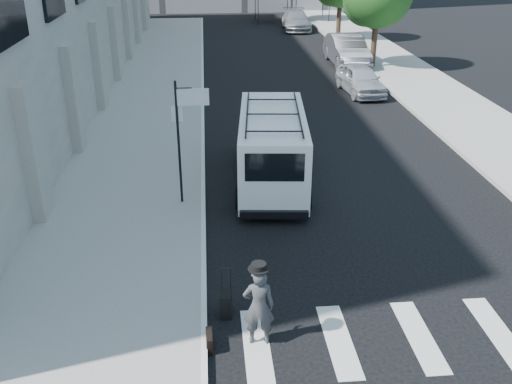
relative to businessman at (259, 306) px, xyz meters
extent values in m
plane|color=black|center=(0.95, 2.89, -0.82)|extent=(120.00, 120.00, 0.00)
cube|color=gray|center=(-3.30, 18.89, -0.75)|extent=(4.50, 48.00, 0.15)
cube|color=gray|center=(9.95, 22.89, -0.75)|extent=(4.00, 56.00, 0.15)
cylinder|color=black|center=(-1.65, 6.09, 1.08)|extent=(0.07, 0.07, 3.50)
cube|color=white|center=(-1.65, 6.11, 1.93)|extent=(0.30, 0.03, 0.42)
cube|color=white|center=(-1.20, 6.09, 2.38)|extent=(0.85, 0.06, 0.45)
cylinder|color=black|center=(8.55, 22.89, 0.58)|extent=(0.32, 0.32, 2.80)
sphere|color=#164215|center=(8.15, 23.49, 2.74)|extent=(2.66, 2.66, 2.66)
cylinder|color=black|center=(8.55, 31.89, 0.58)|extent=(0.32, 0.32, 2.80)
cylinder|color=black|center=(3.55, 39.49, 0.28)|extent=(0.06, 0.06, 2.20)
cylinder|color=black|center=(6.35, 39.49, 0.28)|extent=(0.06, 0.06, 2.20)
cylinder|color=black|center=(3.55, 42.29, 0.28)|extent=(0.06, 0.06, 2.20)
cylinder|color=black|center=(6.35, 42.29, 0.28)|extent=(0.06, 0.06, 2.20)
cylinder|color=black|center=(6.75, 39.99, 0.28)|extent=(0.06, 0.06, 2.20)
cylinder|color=black|center=(9.55, 39.99, 0.28)|extent=(0.06, 0.06, 2.20)
cylinder|color=black|center=(6.75, 42.79, 0.28)|extent=(0.06, 0.06, 2.20)
cylinder|color=black|center=(9.55, 42.79, 0.28)|extent=(0.06, 0.06, 2.20)
imported|color=#3B3B3E|center=(0.00, 0.00, 0.00)|extent=(0.63, 0.43, 1.65)
cube|color=black|center=(-0.95, -0.11, -0.65)|extent=(0.13, 0.44, 0.34)
cube|color=black|center=(-0.59, 0.89, -0.55)|extent=(0.27, 0.39, 0.54)
cylinder|color=black|center=(-0.66, 1.06, -0.05)|extent=(0.02, 0.02, 0.51)
cylinder|color=black|center=(-0.48, 1.04, -0.05)|extent=(0.02, 0.02, 0.51)
cube|color=black|center=(-0.57, 1.05, 0.20)|extent=(0.21, 0.05, 0.03)
cube|color=white|center=(1.09, 7.39, 0.39)|extent=(2.41, 5.39, 2.04)
cube|color=white|center=(1.35, 10.23, -0.10)|extent=(1.91, 1.04, 1.07)
cube|color=black|center=(0.85, 4.80, 0.82)|extent=(1.55, 0.22, 0.78)
cylinder|color=black|center=(0.34, 9.31, -0.45)|extent=(0.34, 0.76, 0.74)
cylinder|color=black|center=(2.18, 9.14, -0.45)|extent=(0.34, 0.76, 0.74)
cylinder|color=black|center=(0.01, 5.73, -0.45)|extent=(0.34, 0.76, 0.74)
cylinder|color=black|center=(1.85, 5.56, -0.45)|extent=(0.34, 0.76, 0.74)
imported|color=#B0B2B9|center=(6.52, 17.74, -0.15)|extent=(1.89, 4.05, 1.34)
imported|color=#4E4F55|center=(7.31, 24.00, 0.03)|extent=(1.81, 5.18, 1.71)
imported|color=gray|center=(6.28, 36.70, -0.10)|extent=(2.26, 5.07, 1.45)
camera|label=1|loc=(-0.81, -8.75, 6.45)|focal=40.00mm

